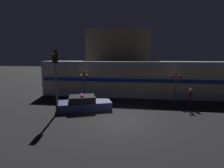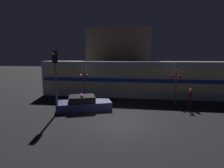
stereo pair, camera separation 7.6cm
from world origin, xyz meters
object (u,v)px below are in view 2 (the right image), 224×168
pedestrian (190,98)px  traffic_light_corner (55,72)px  police_car (84,104)px  crossing_signal_near (176,81)px  train (133,79)px

pedestrian → traffic_light_corner: 10.88m
police_car → crossing_signal_near: size_ratio=1.31×
pedestrian → traffic_light_corner: bearing=-164.2°
train → crossing_signal_near: 4.78m
pedestrian → crossing_signal_near: 2.01m
pedestrian → traffic_light_corner: traffic_light_corner is taller
police_car → crossing_signal_near: 8.38m
crossing_signal_near → traffic_light_corner: (-9.34, -4.22, 1.05)m
train → traffic_light_corner: 8.87m
police_car → crossing_signal_near: crossing_signal_near is taller
police_car → crossing_signal_near: bearing=-0.0°
police_car → train: bearing=35.5°
pedestrian → crossing_signal_near: size_ratio=0.47×
train → traffic_light_corner: bearing=-127.9°
crossing_signal_near → train: bearing=145.5°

